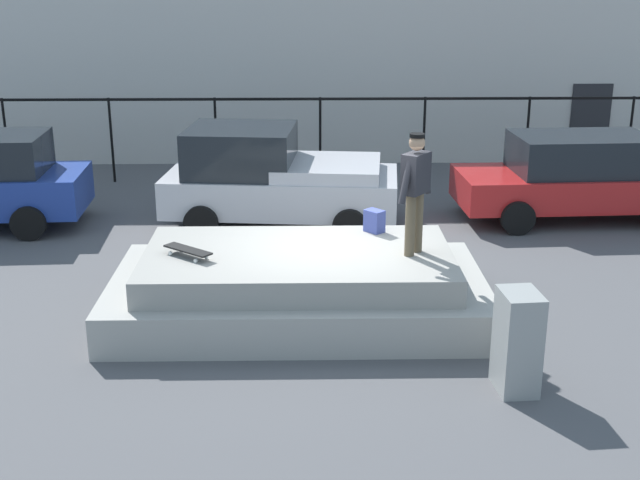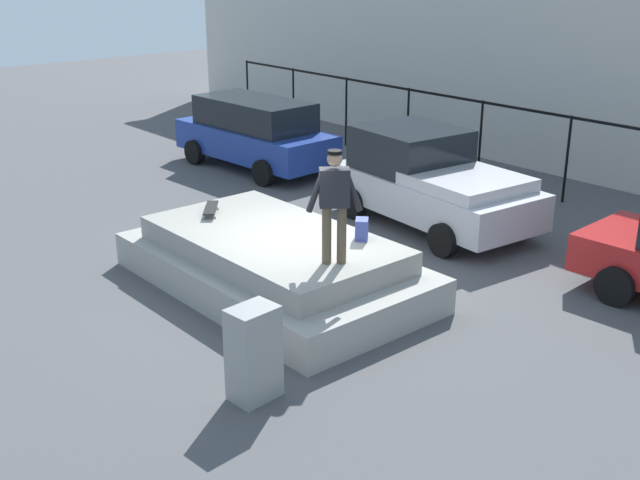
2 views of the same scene
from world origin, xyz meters
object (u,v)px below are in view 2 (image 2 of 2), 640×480
object	(u,v)px
backpack	(362,229)
car_blue_hatchback_near	(255,132)
skateboarder	(334,199)
car_silver_pickup_mid	(430,180)
utility_box	(254,353)
skateboard	(211,208)

from	to	relation	value
backpack	car_blue_hatchback_near	bearing A→B (deg)	22.34
skateboarder	car_silver_pickup_mid	distance (m)	5.07
utility_box	skateboard	bearing A→B (deg)	148.21
skateboarder	utility_box	distance (m)	2.74
skateboarder	utility_box	bearing A→B (deg)	-66.20
skateboard	backpack	distance (m)	2.90
skateboarder	car_silver_pickup_mid	world-z (taller)	skateboarder
backpack	car_silver_pickup_mid	size ratio (longest dim) A/B	0.07
backpack	utility_box	world-z (taller)	backpack
backpack	skateboarder	bearing A→B (deg)	161.62
car_blue_hatchback_near	car_silver_pickup_mid	xyz separation A→B (m)	(5.93, 0.03, -0.01)
skateboard	backpack	world-z (taller)	backpack
skateboarder	car_silver_pickup_mid	xyz separation A→B (m)	(-2.12, 4.49, -1.01)
skateboarder	car_blue_hatchback_near	distance (m)	9.26
skateboard	car_silver_pickup_mid	size ratio (longest dim) A/B	0.16
car_silver_pickup_mid	skateboard	bearing A→B (deg)	-102.68
backpack	utility_box	bearing A→B (deg)	160.94
car_blue_hatchback_near	utility_box	xyz separation A→B (m)	(9.02, -6.66, -0.33)
skateboard	skateboarder	bearing A→B (deg)	1.70
skateboard	utility_box	size ratio (longest dim) A/B	0.59
skateboard	car_blue_hatchback_near	world-z (taller)	car_blue_hatchback_near
car_blue_hatchback_near	backpack	bearing A→B (deg)	-24.49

